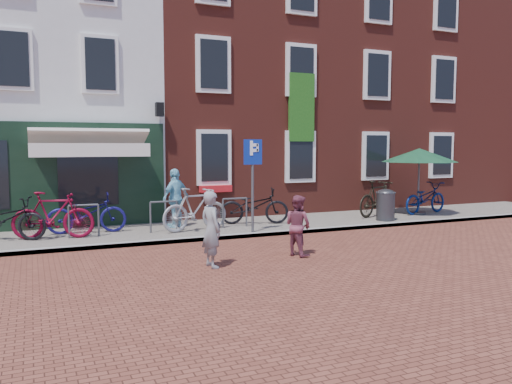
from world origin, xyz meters
name	(u,v)px	position (x,y,z in m)	size (l,w,h in m)	color
ground	(234,239)	(0.00, 0.00, 0.00)	(80.00, 80.00, 0.00)	brown
sidewalk	(247,226)	(1.00, 1.50, 0.05)	(24.00, 3.00, 0.10)	slate
building_stucco	(16,81)	(-5.00, 7.00, 4.50)	(8.00, 8.00, 9.00)	silver
building_brick_mid	(216,77)	(2.00, 7.00, 5.00)	(6.00, 8.00, 10.00)	maroon
building_brick_right	(348,84)	(8.00, 7.00, 5.00)	(6.00, 8.00, 10.00)	maroon
filler_right	(462,101)	(14.50, 7.00, 4.50)	(7.00, 8.00, 9.00)	maroon
litter_bin	(386,203)	(5.16, 0.60, 0.62)	(0.55, 0.55, 1.01)	#39393B
parking_sign	(253,169)	(0.63, 0.24, 1.75)	(0.50, 0.08, 2.43)	#4C4C4F
parasol	(419,153)	(7.02, 1.30, 2.13)	(2.44, 2.44, 2.28)	#4C4C4F
woman	(212,229)	(-1.48, -2.65, 0.75)	(0.54, 0.36, 1.49)	gray
boy	(298,225)	(0.56, -2.38, 0.66)	(0.64, 0.50, 1.31)	brown
cafe_person	(176,198)	(-1.00, 1.86, 0.92)	(0.96, 0.40, 1.63)	#80CAE1
bicycle_0	(4,219)	(-5.29, 1.51, 0.62)	(0.69, 1.98, 1.04)	black
bicycle_1	(53,215)	(-4.20, 1.27, 0.68)	(0.54, 1.93, 1.16)	maroon
bicycle_2	(87,213)	(-3.37, 1.82, 0.62)	(0.69, 1.98, 1.04)	#151155
bicycle_3	(195,209)	(-0.68, 1.06, 0.68)	(0.54, 1.93, 1.16)	gray
bicycle_4	(254,206)	(1.24, 1.54, 0.62)	(0.69, 1.98, 1.04)	black
bicycle_5	(378,198)	(5.49, 1.42, 0.68)	(0.54, 1.93, 1.16)	black
bicycle_6	(425,198)	(7.36, 1.35, 0.62)	(0.69, 1.98, 1.04)	#061A54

